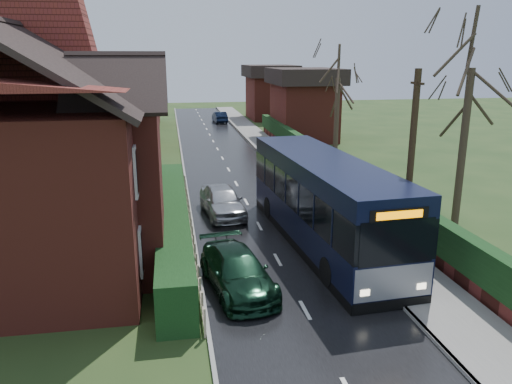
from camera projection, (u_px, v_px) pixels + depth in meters
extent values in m
plane|color=#384C20|center=(290.00, 283.00, 17.30)|extent=(140.00, 140.00, 0.00)
cube|color=black|center=(246.00, 202.00, 26.80)|extent=(6.00, 100.00, 0.02)
cube|color=slate|center=(322.00, 197.00, 27.49)|extent=(2.50, 100.00, 0.14)
cube|color=gray|center=(301.00, 198.00, 27.29)|extent=(0.12, 100.00, 0.14)
cube|color=gray|center=(189.00, 204.00, 26.29)|extent=(0.12, 100.00, 0.10)
cube|color=black|center=(173.00, 221.00, 21.20)|extent=(1.20, 16.00, 1.60)
cube|color=maroon|center=(349.00, 192.00, 27.68)|extent=(0.30, 50.00, 0.60)
cube|color=black|center=(350.00, 176.00, 27.44)|extent=(0.60, 50.00, 1.20)
cube|color=maroon|center=(41.00, 176.00, 19.78)|extent=(8.00, 14.00, 6.00)
cube|color=maroon|center=(126.00, 192.00, 17.51)|extent=(2.50, 4.00, 6.00)
cube|color=brown|center=(70.00, 19.00, 22.11)|extent=(0.90, 1.40, 2.20)
cube|color=silver|center=(141.00, 249.00, 16.07)|extent=(0.08, 1.20, 1.60)
cube|color=black|center=(142.00, 249.00, 16.07)|extent=(0.03, 0.95, 1.35)
cube|color=silver|center=(136.00, 170.00, 15.38)|extent=(0.08, 1.20, 1.60)
cube|color=black|center=(137.00, 170.00, 15.39)|extent=(0.03, 0.95, 1.35)
cube|color=silver|center=(146.00, 212.00, 19.87)|extent=(0.08, 1.20, 1.60)
cube|color=black|center=(147.00, 212.00, 19.87)|extent=(0.03, 0.95, 1.35)
cube|color=silver|center=(142.00, 147.00, 19.18)|extent=(0.08, 1.20, 1.60)
cube|color=black|center=(143.00, 147.00, 19.19)|extent=(0.03, 0.95, 1.35)
cube|color=silver|center=(149.00, 187.00, 23.67)|extent=(0.08, 1.20, 1.60)
cube|color=black|center=(150.00, 187.00, 23.67)|extent=(0.03, 0.95, 1.35)
cube|color=silver|center=(146.00, 132.00, 22.98)|extent=(0.08, 1.20, 1.60)
cube|color=black|center=(147.00, 132.00, 22.99)|extent=(0.03, 0.95, 1.35)
cube|color=silver|center=(151.00, 175.00, 26.05)|extent=(0.08, 1.20, 1.60)
cube|color=black|center=(152.00, 175.00, 26.05)|extent=(0.03, 0.95, 1.35)
cube|color=silver|center=(148.00, 125.00, 25.36)|extent=(0.08, 1.20, 1.60)
cube|color=black|center=(149.00, 125.00, 25.36)|extent=(0.03, 0.95, 1.35)
cube|color=black|center=(323.00, 221.00, 20.65)|extent=(3.53, 12.06, 1.23)
cube|color=black|center=(324.00, 192.00, 20.32)|extent=(3.55, 12.06, 1.30)
cube|color=black|center=(324.00, 167.00, 20.05)|extent=(3.53, 12.06, 0.71)
cube|color=black|center=(322.00, 239.00, 20.87)|extent=(3.53, 12.06, 0.38)
cube|color=gray|center=(393.00, 282.00, 15.13)|extent=(2.60, 0.30, 1.08)
cube|color=black|center=(397.00, 242.00, 14.76)|extent=(2.43, 0.25, 1.41)
cube|color=black|center=(399.00, 214.00, 14.53)|extent=(1.89, 0.21, 0.38)
cube|color=#FF8C00|center=(400.00, 215.00, 14.50)|extent=(1.49, 0.14, 0.24)
cube|color=black|center=(392.00, 304.00, 15.32)|extent=(2.65, 0.32, 0.32)
cube|color=#FFF2CC|center=(365.00, 293.00, 14.92)|extent=(0.31, 0.07, 0.19)
cube|color=#FFF2CC|center=(421.00, 286.00, 15.35)|extent=(0.31, 0.07, 0.19)
cylinder|color=black|center=(329.00, 272.00, 16.93)|extent=(0.37, 1.06, 1.04)
cylinder|color=black|center=(394.00, 265.00, 17.49)|extent=(0.37, 1.06, 1.04)
cylinder|color=black|center=(270.00, 208.00, 24.07)|extent=(0.37, 1.06, 1.04)
cylinder|color=black|center=(317.00, 204.00, 24.63)|extent=(0.37, 1.06, 1.04)
imported|color=#BBBCC0|center=(222.00, 201.00, 24.44)|extent=(2.22, 4.54, 1.49)
imported|color=black|center=(237.00, 271.00, 16.64)|extent=(2.54, 4.78, 1.32)
imported|color=black|center=(220.00, 117.00, 58.56)|extent=(1.61, 3.94, 1.27)
cylinder|color=slate|center=(371.00, 214.00, 20.20)|extent=(0.08, 0.08, 2.79)
cube|color=silver|center=(372.00, 186.00, 19.88)|extent=(0.09, 0.42, 0.32)
cube|color=silver|center=(372.00, 196.00, 19.99)|extent=(0.08, 0.38, 0.28)
cylinder|color=black|center=(410.00, 169.00, 18.35)|extent=(0.25, 0.25, 7.19)
cube|color=black|center=(417.00, 83.00, 17.54)|extent=(0.10, 0.93, 0.08)
cylinder|color=#352B1F|center=(463.00, 150.00, 22.28)|extent=(0.34, 0.34, 7.12)
cylinder|color=#392C22|center=(336.00, 124.00, 33.89)|extent=(0.33, 0.33, 6.18)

